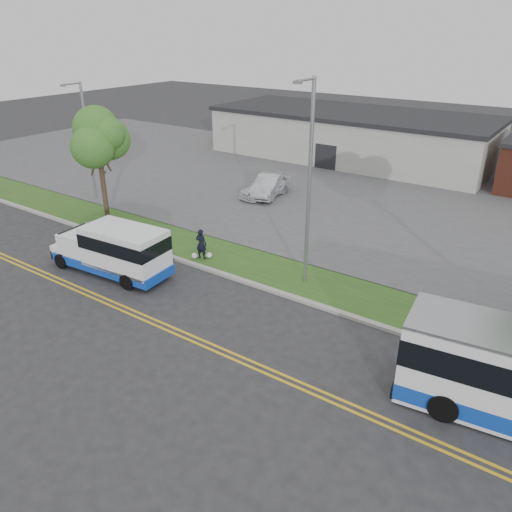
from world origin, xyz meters
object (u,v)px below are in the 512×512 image
Objects in this scene: tree_west at (97,140)px; parked_car_b at (265,188)px; streetlight_far at (87,137)px; shuttle_bus at (116,249)px; parked_car_a at (268,185)px; streetlight_near at (309,179)px; pedestrian at (201,244)px.

tree_west is 12.07m from parked_car_b.
streetlight_far is at bearing -134.23° from parked_car_b.
shuttle_bus is at bearing -36.34° from tree_west.
parked_car_b is at bearing -129.81° from parked_car_a.
tree_west is 0.86× the size of streetlight_far.
streetlight_far is (-19.00, 2.69, -0.76)m from streetlight_near.
tree_west is at bearing 178.20° from streetlight_near.
parked_car_b is at bearing -85.89° from pedestrian.
pedestrian is (-5.84, -0.83, -4.30)m from streetlight_near.
streetlight_near is at bearing -1.80° from tree_west.
pedestrian is 0.39× the size of parked_car_b.
parked_car_a is (-0.67, 14.77, -0.51)m from shuttle_bus.
shuttle_bus is at bearing -103.80° from parked_car_a.
shuttle_bus is (10.73, -7.16, -3.10)m from streetlight_far.
streetlight_far is 4.79× the size of pedestrian.
streetlight_near is (15.00, -0.47, 0.11)m from tree_west.
streetlight_far is at bearing 151.02° from tree_west.
shuttle_bus reaches higher than pedestrian.
tree_west is 12.30m from parked_car_a.
streetlight_near is at bearing -65.42° from parked_car_a.
shuttle_bus is (-8.27, -4.48, -3.86)m from streetlight_near.
streetlight_far is 1.87× the size of parked_car_b.
shuttle_bus reaches higher than parked_car_a.
streetlight_near is 14.32m from parked_car_a.
streetlight_far is 1.17× the size of shuttle_bus.
pedestrian is 0.36× the size of parked_car_a.
shuttle_bus is (6.73, -4.95, -3.75)m from tree_west.
streetlight_near is 5.69× the size of pedestrian.
streetlight_far reaches higher than pedestrian.
tree_west is 4.14× the size of pedestrian.
tree_west is at bearing -138.06° from parked_car_a.
streetlight_near reaches higher than streetlight_far.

